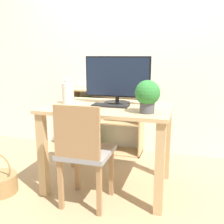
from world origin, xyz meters
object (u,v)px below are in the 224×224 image
keyboard (110,105)px  basket (0,183)px  monitor (117,79)px  chair (84,151)px  bookshelf (95,122)px  vase (68,92)px  potted_plant (147,95)px

keyboard → basket: bearing=-157.8°
monitor → keyboard: bearing=-99.1°
chair → basket: chair is taller
keyboard → bookshelf: size_ratio=0.36×
monitor → vase: size_ratio=2.51×
vase → basket: (-0.52, -0.40, -0.79)m
monitor → vase: monitor is taller
potted_plant → vase: bearing=165.8°
potted_plant → bookshelf: size_ratio=0.29×
chair → monitor: bearing=81.5°
vase → bookshelf: (-0.06, 0.87, -0.50)m
chair → bookshelf: chair is taller
vase → potted_plant: 0.79m
monitor → potted_plant: monitor is taller
basket → vase: bearing=37.6°
vase → potted_plant: size_ratio=0.94×
keyboard → potted_plant: bearing=-26.4°
keyboard → potted_plant: size_ratio=1.25×
vase → bookshelf: 1.01m
potted_plant → basket: bearing=-170.9°
vase → basket: 1.02m
potted_plant → chair: size_ratio=0.30×
monitor → chair: bearing=-105.3°
chair → basket: size_ratio=2.30×
monitor → vase: bearing=-164.1°
chair → vase: bearing=135.4°
chair → keyboard: bearing=79.0°
bookshelf → potted_plant: bearing=-52.3°
vase → chair: size_ratio=0.28×
monitor → bookshelf: 1.09m
chair → basket: 0.90m
keyboard → vase: (-0.42, 0.02, 0.10)m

